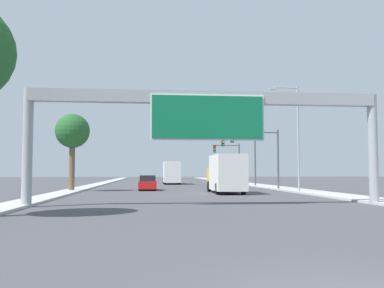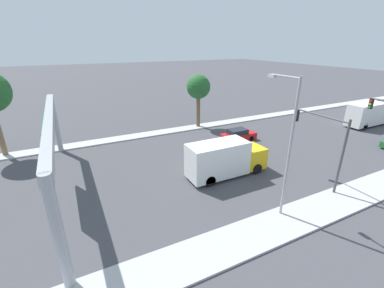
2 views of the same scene
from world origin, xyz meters
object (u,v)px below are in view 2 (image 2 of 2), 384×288
(car_mid_center, at_px, (238,135))
(palm_tree_background, at_px, (198,88))
(street_lamp_right, at_px, (288,139))
(sign_gantry, at_px, (51,134))
(traffic_light_near_intersection, at_px, (325,138))
(truck_box_secondary, at_px, (370,114))
(truck_box_primary, at_px, (224,159))

(car_mid_center, xyz_separation_m, palm_tree_background, (-7.35, -1.90, 5.05))
(street_lamp_right, bearing_deg, palm_tree_background, 167.90)
(sign_gantry, relative_size, palm_tree_background, 2.70)
(sign_gantry, bearing_deg, traffic_light_near_intersection, 67.02)
(truck_box_secondary, xyz_separation_m, traffic_light_near_intersection, (8.51, -21.69, 2.63))
(car_mid_center, distance_m, traffic_light_near_intersection, 12.56)
(sign_gantry, height_order, car_mid_center, sign_gantry)
(car_mid_center, xyz_separation_m, street_lamp_right, (13.54, -6.38, 5.03))
(sign_gantry, distance_m, street_lamp_right, 17.29)
(sign_gantry, height_order, truck_box_secondary, sign_gantry)
(truck_box_primary, distance_m, palm_tree_background, 15.70)
(truck_box_primary, distance_m, street_lamp_right, 7.69)
(sign_gantry, distance_m, car_mid_center, 21.22)
(truck_box_primary, relative_size, truck_box_secondary, 0.88)
(car_mid_center, height_order, truck_box_secondary, truck_box_secondary)
(sign_gantry, relative_size, truck_box_primary, 2.64)
(car_mid_center, bearing_deg, traffic_light_near_intersection, -1.76)
(car_mid_center, relative_size, palm_tree_background, 0.59)
(car_mid_center, distance_m, street_lamp_right, 15.79)
(traffic_light_near_intersection, xyz_separation_m, street_lamp_right, (1.53, -6.01, 1.38))
(sign_gantry, height_order, traffic_light_near_intersection, sign_gantry)
(truck_box_secondary, relative_size, palm_tree_background, 1.16)
(traffic_light_near_intersection, distance_m, palm_tree_background, 19.48)
(truck_box_primary, distance_m, traffic_light_near_intersection, 8.57)
(palm_tree_background, bearing_deg, sign_gantry, -59.66)
(truck_box_primary, xyz_separation_m, palm_tree_background, (-14.35, 4.89, 4.06))
(palm_tree_background, bearing_deg, car_mid_center, 14.50)
(palm_tree_background, bearing_deg, street_lamp_right, -12.10)
(truck_box_secondary, bearing_deg, street_lamp_right, -70.08)
(truck_box_primary, height_order, traffic_light_near_intersection, traffic_light_near_intersection)
(sign_gantry, xyz_separation_m, truck_box_primary, (3.50, 13.65, -3.46))
(palm_tree_background, xyz_separation_m, street_lamp_right, (20.89, -4.48, -0.02))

